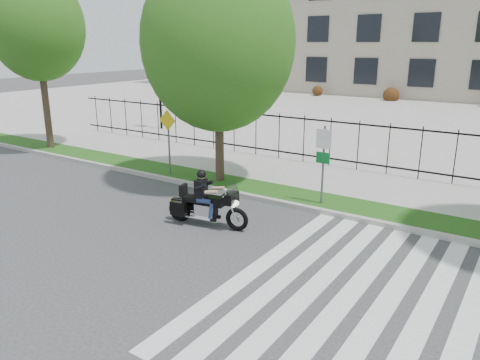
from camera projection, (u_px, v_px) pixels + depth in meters
The scene contains 13 objects.
ground at pixel (188, 245), 12.26m from camera, with size 120.00×120.00×0.00m, color #343436.
curb at pixel (267, 200), 15.52m from camera, with size 60.00×0.20×0.15m, color #A19E97.
grass_verge at pixel (280, 193), 16.20m from camera, with size 60.00×1.50×0.15m, color #1A4A12.
sidewalk at pixel (311, 177), 18.20m from camera, with size 60.00×3.50×0.15m, color #9A9790.
plaza at pixel (420, 118), 32.23m from camera, with size 80.00×34.00×0.10m, color #9A9790.
crosswalk_stripes at pixel (368, 298), 9.70m from camera, with size 5.70×8.00×0.01m, color silver, non-canonical shape.
iron_fence at pixel (330, 142), 19.29m from camera, with size 30.00×0.06×2.00m, color black, non-canonical shape.
lamp_post_left at pixel (159, 76), 27.30m from camera, with size 1.06×0.70×4.25m.
street_tree_0 at pixel (37, 27), 21.36m from camera, with size 4.30×4.30×8.11m.
street_tree_1 at pixel (218, 43), 16.13m from camera, with size 5.35×5.35×8.01m.
sign_pole_regulatory at pixel (323, 155), 14.53m from camera, with size 0.50×0.09×2.50m.
sign_pole_warning at pixel (168, 133), 17.93m from camera, with size 0.78×0.09×2.49m.
motorcycle_rider at pixel (207, 204), 13.40m from camera, with size 2.57×0.93×1.99m.
Camera 1 is at (7.36, -8.65, 5.11)m, focal length 35.00 mm.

